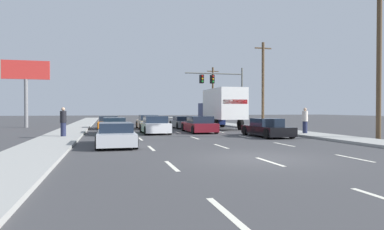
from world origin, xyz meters
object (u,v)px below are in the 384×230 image
object	(u,v)px
car_silver	(116,135)
car_tan	(148,122)
car_maroon	(199,125)
car_black	(267,128)
pedestrian_mid_block	(63,122)
roadside_billboard	(26,79)
car_green	(114,126)
pedestrian_near_corner	(305,120)
car_white	(155,125)
utility_pole_near	(379,53)
box_truck	(221,107)
utility_pole_far	(213,94)
traffic_signal_mast	(219,84)
car_orange	(108,123)
car_gray	(183,123)
utility_pole_mid	(263,83)

from	to	relation	value
car_silver	car_tan	world-z (taller)	car_tan
car_maroon	car_black	world-z (taller)	car_maroon
pedestrian_mid_block	roadside_billboard	bearing A→B (deg)	109.78
car_green	pedestrian_near_corner	xyz separation A→B (m)	(12.92, -4.39, 0.47)
car_white	car_black	world-z (taller)	car_white
car_black	utility_pole_near	world-z (taller)	utility_pole_near
car_green	pedestrian_mid_block	xyz separation A→B (m)	(-3.13, -3.09, 0.48)
car_black	box_truck	bearing A→B (deg)	89.88
utility_pole_far	pedestrian_near_corner	world-z (taller)	utility_pole_far
car_tan	utility_pole_far	world-z (taller)	utility_pole_far
car_silver	traffic_signal_mast	size ratio (longest dim) A/B	0.66
car_orange	car_maroon	xyz separation A→B (m)	(6.85, -6.81, 0.04)
car_green	car_white	bearing A→B (deg)	-4.90
traffic_signal_mast	pedestrian_mid_block	distance (m)	21.16
car_tan	car_gray	xyz separation A→B (m)	(3.40, 0.51, -0.06)
utility_pole_near	pedestrian_near_corner	world-z (taller)	utility_pole_near
car_orange	car_tan	size ratio (longest dim) A/B	0.93
car_gray	pedestrian_near_corner	size ratio (longest dim) A/B	2.60
car_gray	box_truck	xyz separation A→B (m)	(3.15, -2.21, 1.53)
box_truck	utility_pole_mid	xyz separation A→B (m)	(5.21, 2.00, 2.39)
car_tan	car_white	size ratio (longest dim) A/B	1.16
car_black	traffic_signal_mast	bearing A→B (deg)	82.15
car_orange	utility_pole_near	world-z (taller)	utility_pole_near
traffic_signal_mast	pedestrian_mid_block	size ratio (longest dim) A/B	3.88
car_maroon	utility_pole_mid	size ratio (longest dim) A/B	0.53
car_orange	box_truck	world-z (taller)	box_truck
car_white	traffic_signal_mast	xyz separation A→B (m)	(8.99, 11.53, 4.16)
car_green	car_black	size ratio (longest dim) A/B	1.05
car_gray	car_maroon	bearing A→B (deg)	-90.87
car_white	utility_pole_mid	xyz separation A→B (m)	(11.98, 6.45, 3.85)
car_green	car_silver	distance (m)	8.22
car_white	utility_pole_mid	size ratio (longest dim) A/B	0.47
car_tan	utility_pole_far	distance (m)	21.28
car_green	pedestrian_mid_block	world-z (taller)	pedestrian_mid_block
car_tan	pedestrian_near_corner	distance (m)	14.18
car_silver	utility_pole_mid	world-z (taller)	utility_pole_mid
car_tan	car_black	world-z (taller)	car_tan
roadside_billboard	utility_pole_far	bearing A→B (deg)	27.20
car_orange	utility_pole_far	world-z (taller)	utility_pole_far
utility_pole_near	utility_pole_mid	world-z (taller)	utility_pole_near
car_gray	traffic_signal_mast	distance (m)	8.39
car_silver	car_black	xyz separation A→B (m)	(9.81, 3.25, -0.00)
car_maroon	car_black	distance (m)	5.99
car_black	pedestrian_near_corner	size ratio (longest dim) A/B	2.51
car_tan	pedestrian_mid_block	xyz separation A→B (m)	(-6.31, -8.99, 0.43)
car_maroon	roadside_billboard	bearing A→B (deg)	143.02
car_maroon	roadside_billboard	world-z (taller)	roadside_billboard
utility_pole_mid	car_white	bearing A→B (deg)	-151.68
car_green	box_truck	size ratio (longest dim) A/B	0.62
car_tan	pedestrian_mid_block	size ratio (longest dim) A/B	2.62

